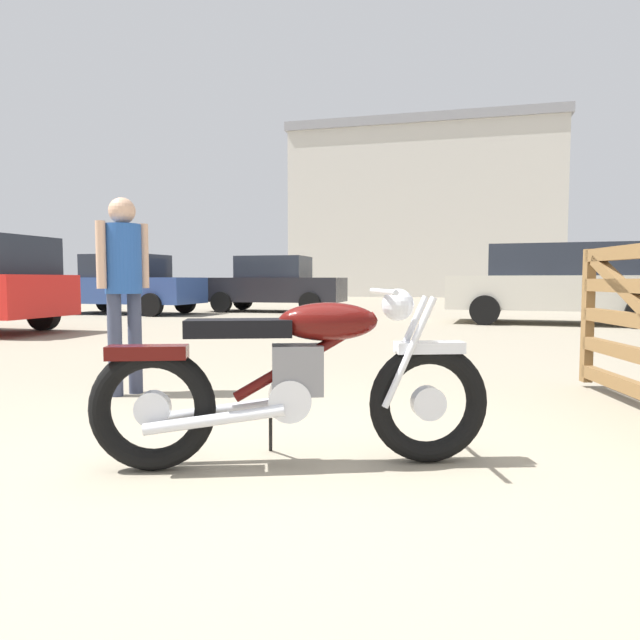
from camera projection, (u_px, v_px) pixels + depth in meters
The scene contains 7 objects.
ground_plane at pixel (281, 477), 2.85m from camera, with size 80.00×80.00×0.00m, color gray.
vintage_motorcycle at pixel (297, 381), 2.98m from camera, with size 2.02×0.80×0.94m.
bystander at pixel (124, 275), 4.81m from camera, with size 0.30×0.40×1.66m.
blue_hatchback_right at pixel (563, 281), 12.57m from camera, with size 4.87×2.37×1.74m.
silver_sedan_mid at pixel (127, 284), 16.20m from camera, with size 4.33×2.19×1.67m.
white_estate_far at pixel (274, 284), 17.35m from camera, with size 4.25×2.03×1.67m.
industrial_building at pixel (428, 219), 37.58m from camera, with size 15.87×14.63×9.87m.
Camera 1 is at (0.76, -2.69, 0.98)m, focal length 32.20 mm.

